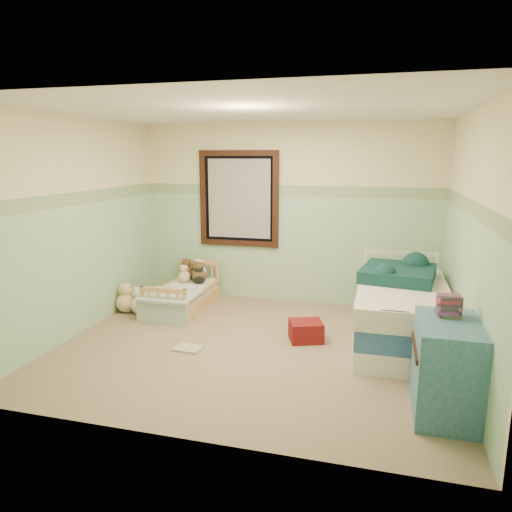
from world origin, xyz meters
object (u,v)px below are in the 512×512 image
(plush_floor_cream, at_px, (140,305))
(dresser, at_px, (446,368))
(twin_bed_frame, at_px, (400,334))
(toddler_bed_frame, at_px, (183,302))
(red_pillow, at_px, (306,331))
(floor_book, at_px, (188,348))
(plush_floor_tan, at_px, (126,302))

(plush_floor_cream, xyz_separation_m, dresser, (3.58, -1.57, 0.26))
(twin_bed_frame, xyz_separation_m, dresser, (0.30, -1.42, 0.28))
(toddler_bed_frame, distance_m, red_pillow, 1.95)
(twin_bed_frame, bearing_deg, floor_book, -160.77)
(toddler_bed_frame, xyz_separation_m, floor_book, (0.63, -1.31, -0.07))
(twin_bed_frame, bearing_deg, red_pillow, -169.72)
(red_pillow, bearing_deg, twin_bed_frame, 10.28)
(red_pillow, bearing_deg, plush_floor_cream, 171.37)
(plush_floor_tan, xyz_separation_m, floor_book, (1.29, -0.95, -0.12))
(plush_floor_tan, relative_size, red_pillow, 0.75)
(plush_floor_cream, height_order, dresser, dresser)
(twin_bed_frame, relative_size, dresser, 2.37)
(red_pillow, bearing_deg, dresser, -42.93)
(toddler_bed_frame, bearing_deg, twin_bed_frame, -10.77)
(twin_bed_frame, xyz_separation_m, floor_book, (-2.21, -0.77, -0.10))
(plush_floor_tan, height_order, red_pillow, plush_floor_tan)
(plush_floor_cream, xyz_separation_m, floor_book, (1.07, -0.93, -0.11))
(plush_floor_tan, distance_m, twin_bed_frame, 3.50)
(dresser, xyz_separation_m, red_pillow, (-1.32, 1.23, -0.27))
(plush_floor_cream, distance_m, dresser, 3.92)
(plush_floor_tan, distance_m, floor_book, 1.61)
(toddler_bed_frame, bearing_deg, red_pillow, -21.82)
(plush_floor_tan, relative_size, floor_book, 0.93)
(toddler_bed_frame, height_order, red_pillow, red_pillow)
(toddler_bed_frame, relative_size, plush_floor_tan, 4.73)
(plush_floor_cream, relative_size, plush_floor_tan, 0.93)
(dresser, bearing_deg, twin_bed_frame, 101.89)
(toddler_bed_frame, height_order, floor_book, toddler_bed_frame)
(twin_bed_frame, xyz_separation_m, red_pillow, (-1.03, -0.19, 0.00))
(plush_floor_tan, bearing_deg, twin_bed_frame, -2.89)
(toddler_bed_frame, relative_size, plush_floor_cream, 5.07)
(plush_floor_tan, distance_m, red_pillow, 2.50)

